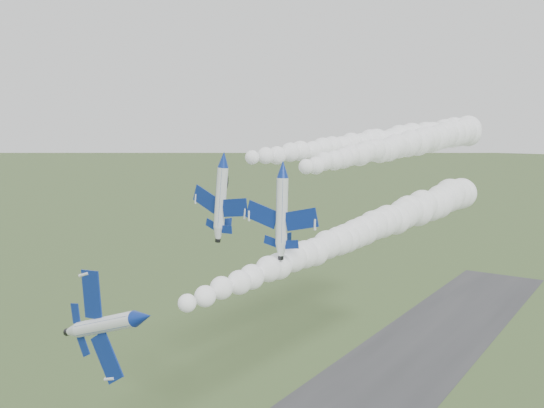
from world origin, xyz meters
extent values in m
cylinder|color=white|center=(4.59, -3.27, 31.59)|extent=(2.26, 8.57, 1.92)
cone|color=navy|center=(4.37, -8.62, 31.59)|extent=(2.01, 2.30, 1.92)
cone|color=white|center=(4.81, 1.89, 31.59)|extent=(1.99, 1.90, 1.92)
cylinder|color=black|center=(4.85, 2.90, 31.59)|extent=(1.00, 0.65, 0.97)
ellipsoid|color=black|center=(5.04, -5.47, 31.77)|extent=(1.40, 2.96, 1.28)
cube|color=navy|center=(3.53, -2.41, 34.42)|extent=(1.69, 2.49, 4.46)
cube|color=navy|center=(5.44, -2.49, 28.66)|extent=(1.69, 2.49, 4.46)
cube|color=navy|center=(4.26, 1.00, 33.13)|extent=(0.78, 1.14, 1.95)
cube|color=navy|center=(5.28, 0.96, 30.06)|extent=(0.78, 1.14, 1.95)
cube|color=navy|center=(6.01, 0.68, 32.01)|extent=(2.21, 1.70, 0.81)
cylinder|color=white|center=(-2.04, 17.01, 44.31)|extent=(2.56, 7.50, 1.46)
cone|color=navy|center=(-2.74, 12.42, 44.31)|extent=(1.73, 2.13, 1.46)
cone|color=white|center=(-1.37, 21.43, 44.31)|extent=(1.68, 1.78, 1.46)
cylinder|color=black|center=(-1.23, 22.30, 44.31)|extent=(0.81, 0.63, 0.74)
ellipsoid|color=black|center=(-2.27, 15.13, 44.80)|extent=(1.34, 2.64, 0.97)
cube|color=navy|center=(-4.53, 18.10, 44.48)|extent=(4.29, 2.69, 0.59)
cube|color=navy|center=(0.63, 17.31, 43.87)|extent=(4.29, 2.69, 0.59)
cube|color=navy|center=(-2.86, 20.86, 44.47)|extent=(1.88, 1.22, 0.29)
cube|color=navy|center=(-0.11, 20.44, 44.14)|extent=(1.88, 1.22, 0.29)
cube|color=navy|center=(-1.38, 20.42, 45.44)|extent=(0.54, 1.44, 1.93)
cylinder|color=white|center=(6.92, 16.11, 43.58)|extent=(1.36, 7.34, 1.34)
cone|color=navy|center=(6.90, 11.48, 43.58)|extent=(1.35, 1.92, 1.34)
cone|color=white|center=(6.93, 20.56, 43.58)|extent=(1.35, 1.57, 1.34)
cylinder|color=black|center=(6.93, 21.44, 43.58)|extent=(0.68, 0.53, 0.68)
ellipsoid|color=black|center=(6.92, 14.23, 44.07)|extent=(0.90, 2.52, 0.89)
cube|color=navy|center=(4.30, 16.82, 43.51)|extent=(4.02, 2.11, 0.22)
cube|color=navy|center=(9.53, 16.80, 43.38)|extent=(4.02, 2.11, 0.22)
cube|color=navy|center=(5.53, 19.78, 43.61)|extent=(1.75, 0.96, 0.13)
cube|color=navy|center=(8.32, 19.77, 43.54)|extent=(1.75, 0.96, 0.13)
cube|color=navy|center=(6.95, 19.57, 44.71)|extent=(0.16, 1.40, 1.92)
camera|label=1|loc=(42.63, -40.02, 48.60)|focal=40.00mm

